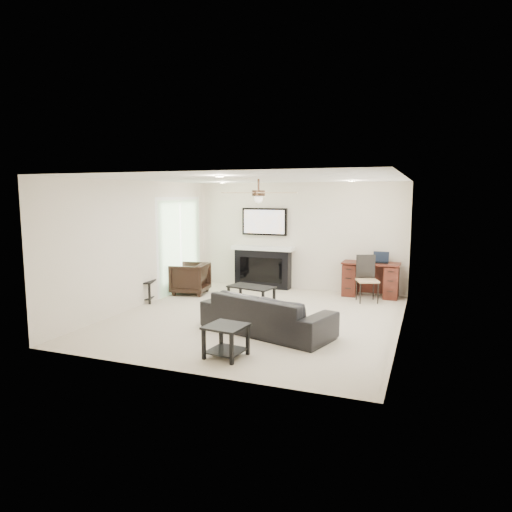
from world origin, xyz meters
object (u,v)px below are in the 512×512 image
(sofa, at_px, (267,314))
(fireplace_unit, at_px, (263,248))
(desk, at_px, (371,279))
(coffee_table, at_px, (251,296))
(armchair, at_px, (190,278))

(sofa, relative_size, fireplace_unit, 1.14)
(fireplace_unit, xyz_separation_m, desk, (2.55, -0.07, -0.57))
(coffee_table, bearing_deg, fireplace_unit, 114.91)
(sofa, relative_size, desk, 1.79)
(coffee_table, bearing_deg, armchair, 174.04)
(sofa, distance_m, coffee_table, 1.84)
(armchair, xyz_separation_m, coffee_table, (1.70, -0.55, -0.15))
(armchair, xyz_separation_m, desk, (3.84, 1.16, 0.03))
(sofa, bearing_deg, coffee_table, -44.26)
(sofa, distance_m, desk, 3.53)
(armchair, height_order, coffee_table, armchair)
(sofa, distance_m, fireplace_unit, 3.68)
(sofa, xyz_separation_m, fireplace_unit, (-1.31, 3.38, 0.64))
(sofa, bearing_deg, armchair, -23.20)
(sofa, height_order, fireplace_unit, fireplace_unit)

